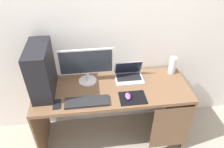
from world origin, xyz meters
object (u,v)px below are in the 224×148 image
(cell_phone, at_px, (57,104))
(speaker, at_px, (172,65))
(monitor, at_px, (86,65))
(laptop, at_px, (129,75))
(keyboard, at_px, (87,102))
(mouse_left, at_px, (128,96))
(pc_tower, at_px, (41,71))

(cell_phone, bearing_deg, speaker, 16.29)
(monitor, distance_m, cell_phone, 0.48)
(laptop, xyz_separation_m, cell_phone, (-0.75, -0.33, -0.04))
(keyboard, bearing_deg, monitor, 87.05)
(monitor, distance_m, laptop, 0.48)
(monitor, height_order, keyboard, monitor)
(laptop, xyz_separation_m, speaker, (0.50, 0.03, 0.06))
(keyboard, xyz_separation_m, mouse_left, (0.40, 0.02, 0.01))
(laptop, distance_m, mouse_left, 0.33)
(speaker, bearing_deg, keyboard, -158.82)
(laptop, bearing_deg, monitor, -178.29)
(pc_tower, relative_size, keyboard, 1.20)
(keyboard, relative_size, cell_phone, 3.23)
(speaker, xyz_separation_m, mouse_left, (-0.56, -0.35, -0.08))
(mouse_left, bearing_deg, speaker, 32.03)
(pc_tower, height_order, speaker, pc_tower)
(laptop, height_order, cell_phone, laptop)
(cell_phone, bearing_deg, pc_tower, 120.25)
(pc_tower, distance_m, laptop, 0.91)
(laptop, bearing_deg, speaker, 4.02)
(keyboard, bearing_deg, mouse_left, 2.88)
(cell_phone, bearing_deg, monitor, 46.61)
(pc_tower, bearing_deg, keyboard, -29.12)
(mouse_left, height_order, cell_phone, mouse_left)
(speaker, height_order, cell_phone, speaker)
(monitor, bearing_deg, keyboard, -92.95)
(speaker, height_order, mouse_left, speaker)
(monitor, distance_m, mouse_left, 0.53)
(speaker, relative_size, keyboard, 0.47)
(mouse_left, relative_size, cell_phone, 0.74)
(keyboard, bearing_deg, speaker, 21.18)
(pc_tower, distance_m, keyboard, 0.52)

